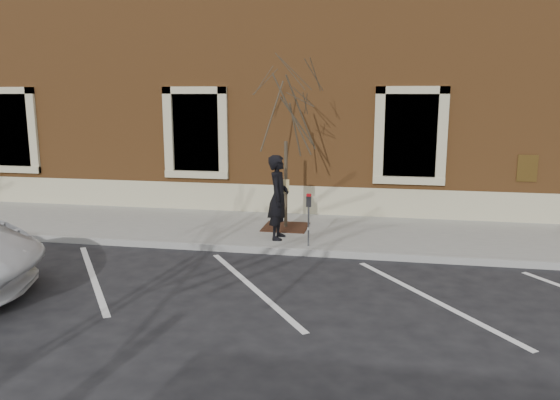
# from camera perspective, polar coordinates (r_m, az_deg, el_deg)

# --- Properties ---
(ground) EXTENTS (120.00, 120.00, 0.00)m
(ground) POSITION_cam_1_polar(r_m,az_deg,el_deg) (12.25, -0.52, -5.59)
(ground) COLOR #28282B
(ground) RESTS_ON ground
(sidewalk_near) EXTENTS (40.00, 3.50, 0.15)m
(sidewalk_near) POSITION_cam_1_polar(r_m,az_deg,el_deg) (13.89, 0.88, -3.25)
(sidewalk_near) COLOR #A3A299
(sidewalk_near) RESTS_ON ground
(curb_near) EXTENTS (40.00, 0.12, 0.15)m
(curb_near) POSITION_cam_1_polar(r_m,az_deg,el_deg) (12.18, -0.57, -5.32)
(curb_near) COLOR #9E9E99
(curb_near) RESTS_ON ground
(parking_stripes) EXTENTS (28.00, 4.40, 0.01)m
(parking_stripes) POSITION_cam_1_polar(r_m,az_deg,el_deg) (10.21, -2.94, -9.06)
(parking_stripes) COLOR silver
(parking_stripes) RESTS_ON ground
(building_civic) EXTENTS (40.00, 8.62, 8.00)m
(building_civic) POSITION_cam_1_polar(r_m,az_deg,el_deg) (19.39, 4.00, 12.49)
(building_civic) COLOR brown
(building_civic) RESTS_ON ground
(man) EXTENTS (0.48, 0.72, 1.98)m
(man) POSITION_cam_1_polar(r_m,az_deg,el_deg) (12.68, -0.17, 0.29)
(man) COLOR black
(man) RESTS_ON sidewalk_near
(parking_meter) EXTENTS (0.11, 0.08, 1.19)m
(parking_meter) POSITION_cam_1_polar(r_m,az_deg,el_deg) (12.09, 3.02, -1.05)
(parking_meter) COLOR #595B60
(parking_meter) RESTS_ON sidewalk_near
(tree_grate) EXTENTS (1.11, 1.11, 0.03)m
(tree_grate) POSITION_cam_1_polar(r_m,az_deg,el_deg) (13.93, 0.60, -2.83)
(tree_grate) COLOR #3A1E12
(tree_grate) RESTS_ON sidewalk_near
(sapling) EXTENTS (2.40, 2.40, 4.00)m
(sapling) POSITION_cam_1_polar(r_m,az_deg,el_deg) (13.53, 0.62, 8.69)
(sapling) COLOR #433A29
(sapling) RESTS_ON sidewalk_near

